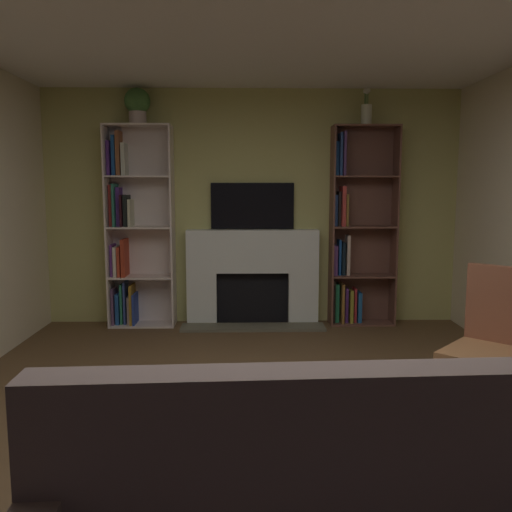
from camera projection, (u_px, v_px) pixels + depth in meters
ground_plane at (261, 461)px, 3.03m from camera, size 7.65×7.65×0.00m
wall_back_accent at (252, 208)px, 6.06m from camera, size 4.76×0.06×2.62m
fireplace at (253, 275)px, 6.02m from camera, size 1.58×0.49×1.07m
tv at (252, 206)px, 5.99m from camera, size 0.93×0.06×0.51m
bookshelf_left at (133, 231)px, 5.92m from camera, size 0.72×0.32×2.21m
bookshelf_right at (354, 235)px, 5.99m from camera, size 0.72×0.29×2.21m
potted_plant at (137, 104)px, 5.71m from camera, size 0.28×0.28×0.39m
vase_with_flowers at (366, 112)px, 5.77m from camera, size 0.12×0.12×0.39m
armchair at (508, 347)px, 3.45m from camera, size 0.87×0.87×1.02m
coffee_table at (313, 442)px, 2.50m from camera, size 0.99×0.46×0.42m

